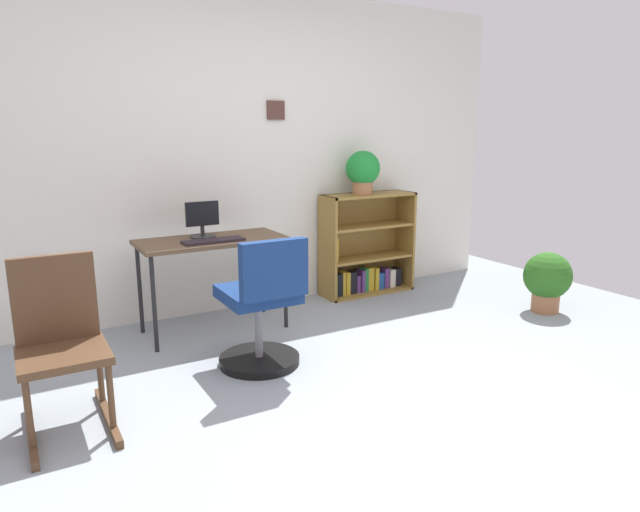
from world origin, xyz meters
The scene contains 10 objects.
ground_plane centered at (0.00, 0.00, 0.00)m, with size 6.24×6.24×0.00m, color #8C969C.
wall_back centered at (0.00, 2.15, 1.29)m, with size 5.20×0.12×2.58m.
desk centered at (-0.42, 1.66, 0.64)m, with size 1.06×0.50×0.70m.
monitor centered at (-0.46, 1.74, 0.83)m, with size 0.25×0.19×0.27m.
keyboard centered at (-0.45, 1.54, 0.71)m, with size 0.44×0.15×0.02m, color #281F26.
office_chair centered at (-0.39, 0.85, 0.37)m, with size 0.52×0.55×0.86m.
rocking_chair centered at (-1.55, 0.72, 0.44)m, with size 0.42×0.64×0.87m.
bookshelf_low centered at (1.13, 1.96, 0.40)m, with size 0.88×0.30×0.92m.
potted_plant_on_shelf centered at (1.06, 1.90, 1.13)m, with size 0.30×0.30×0.38m.
potted_plant_floor centered at (2.11, 0.71, 0.28)m, with size 0.39×0.39×0.50m.
Camera 1 is at (-1.74, -2.22, 1.49)m, focal length 31.49 mm.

